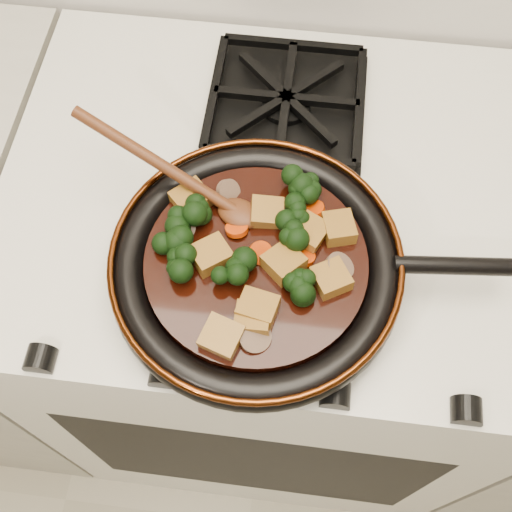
# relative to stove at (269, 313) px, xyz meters

# --- Properties ---
(stove) EXTENTS (0.76, 0.60, 0.90)m
(stove) POSITION_rel_stove_xyz_m (0.00, 0.00, 0.00)
(stove) COLOR silver
(stove) RESTS_ON ground
(burner_grate_front) EXTENTS (0.23, 0.23, 0.03)m
(burner_grate_front) POSITION_rel_stove_xyz_m (0.00, -0.14, 0.46)
(burner_grate_front) COLOR black
(burner_grate_front) RESTS_ON stove
(burner_grate_back) EXTENTS (0.23, 0.23, 0.03)m
(burner_grate_back) POSITION_rel_stove_xyz_m (0.00, 0.14, 0.46)
(burner_grate_back) COLOR black
(burner_grate_back) RESTS_ON stove
(skillet) EXTENTS (0.48, 0.36, 0.05)m
(skillet) POSITION_rel_stove_xyz_m (-0.01, -0.14, 0.49)
(skillet) COLOR black
(skillet) RESTS_ON burner_grate_front
(braising_sauce) EXTENTS (0.27, 0.27, 0.02)m
(braising_sauce) POSITION_rel_stove_xyz_m (-0.01, -0.14, 0.50)
(braising_sauce) COLOR black
(braising_sauce) RESTS_ON skillet
(tofu_cube_0) EXTENTS (0.06, 0.06, 0.02)m
(tofu_cube_0) POSITION_rel_stove_xyz_m (-0.10, -0.07, 0.52)
(tofu_cube_0) COLOR brown
(tofu_cube_0) RESTS_ON braising_sauce
(tofu_cube_1) EXTENTS (0.05, 0.05, 0.03)m
(tofu_cube_1) POSITION_rel_stove_xyz_m (0.00, -0.21, 0.52)
(tofu_cube_1) COLOR brown
(tofu_cube_1) RESTS_ON braising_sauce
(tofu_cube_2) EXTENTS (0.05, 0.05, 0.03)m
(tofu_cube_2) POSITION_rel_stove_xyz_m (0.09, -0.09, 0.52)
(tofu_cube_2) COLOR brown
(tofu_cube_2) RESTS_ON braising_sauce
(tofu_cube_3) EXTENTS (0.06, 0.06, 0.03)m
(tofu_cube_3) POSITION_rel_stove_xyz_m (0.02, -0.15, 0.52)
(tofu_cube_3) COLOR brown
(tofu_cube_3) RESTS_ON braising_sauce
(tofu_cube_4) EXTENTS (0.04, 0.04, 0.03)m
(tofu_cube_4) POSITION_rel_stove_xyz_m (-0.00, -0.22, 0.52)
(tofu_cube_4) COLOR brown
(tofu_cube_4) RESTS_ON braising_sauce
(tofu_cube_5) EXTENTS (0.06, 0.06, 0.03)m
(tofu_cube_5) POSITION_rel_stove_xyz_m (-0.06, -0.15, 0.52)
(tofu_cube_5) COLOR brown
(tofu_cube_5) RESTS_ON braising_sauce
(tofu_cube_6) EXTENTS (0.05, 0.06, 0.03)m
(tofu_cube_6) POSITION_rel_stove_xyz_m (0.05, -0.10, 0.52)
(tofu_cube_6) COLOR brown
(tofu_cube_6) RESTS_ON braising_sauce
(tofu_cube_7) EXTENTS (0.05, 0.05, 0.02)m
(tofu_cube_7) POSITION_rel_stove_xyz_m (0.08, -0.16, 0.52)
(tofu_cube_7) COLOR brown
(tofu_cube_7) RESTS_ON braising_sauce
(tofu_cube_8) EXTENTS (0.04, 0.04, 0.03)m
(tofu_cube_8) POSITION_rel_stove_xyz_m (-0.00, -0.08, 0.52)
(tofu_cube_8) COLOR brown
(tofu_cube_8) RESTS_ON braising_sauce
(tofu_cube_9) EXTENTS (0.05, 0.05, 0.03)m
(tofu_cube_9) POSITION_rel_stove_xyz_m (-0.03, -0.25, 0.52)
(tofu_cube_9) COLOR brown
(tofu_cube_9) RESTS_ON braising_sauce
(broccoli_floret_0) EXTENTS (0.09, 0.08, 0.07)m
(broccoli_floret_0) POSITION_rel_stove_xyz_m (0.04, -0.18, 0.52)
(broccoli_floret_0) COLOR black
(broccoli_floret_0) RESTS_ON braising_sauce
(broccoli_floret_1) EXTENTS (0.07, 0.07, 0.07)m
(broccoli_floret_1) POSITION_rel_stove_xyz_m (-0.10, -0.09, 0.52)
(broccoli_floret_1) COLOR black
(broccoli_floret_1) RESTS_ON braising_sauce
(broccoli_floret_2) EXTENTS (0.08, 0.08, 0.07)m
(broccoli_floret_2) POSITION_rel_stove_xyz_m (0.03, -0.11, 0.52)
(broccoli_floret_2) COLOR black
(broccoli_floret_2) RESTS_ON braising_sauce
(broccoli_floret_3) EXTENTS (0.07, 0.08, 0.07)m
(broccoli_floret_3) POSITION_rel_stove_xyz_m (0.02, -0.08, 0.52)
(broccoli_floret_3) COLOR black
(broccoli_floret_3) RESTS_ON braising_sauce
(broccoli_floret_4) EXTENTS (0.09, 0.09, 0.06)m
(broccoli_floret_4) POSITION_rel_stove_xyz_m (-0.11, -0.13, 0.52)
(broccoli_floret_4) COLOR black
(broccoli_floret_4) RESTS_ON braising_sauce
(broccoli_floret_5) EXTENTS (0.09, 0.08, 0.06)m
(broccoli_floret_5) POSITION_rel_stove_xyz_m (-0.03, -0.17, 0.52)
(broccoli_floret_5) COLOR black
(broccoli_floret_5) RESTS_ON braising_sauce
(broccoli_floret_6) EXTENTS (0.08, 0.09, 0.07)m
(broccoli_floret_6) POSITION_rel_stove_xyz_m (-0.09, -0.17, 0.52)
(broccoli_floret_6) COLOR black
(broccoli_floret_6) RESTS_ON braising_sauce
(broccoli_floret_7) EXTENTS (0.08, 0.07, 0.07)m
(broccoli_floret_7) POSITION_rel_stove_xyz_m (0.03, -0.04, 0.52)
(broccoli_floret_7) COLOR black
(broccoli_floret_7) RESTS_ON braising_sauce
(carrot_coin_0) EXTENTS (0.03, 0.03, 0.02)m
(carrot_coin_0) POSITION_rel_stove_xyz_m (-0.04, -0.11, 0.51)
(carrot_coin_0) COLOR #C33405
(carrot_coin_0) RESTS_ON braising_sauce
(carrot_coin_1) EXTENTS (0.03, 0.03, 0.02)m
(carrot_coin_1) POSITION_rel_stove_xyz_m (0.05, -0.07, 0.51)
(carrot_coin_1) COLOR #C33405
(carrot_coin_1) RESTS_ON braising_sauce
(carrot_coin_2) EXTENTS (0.03, 0.03, 0.01)m
(carrot_coin_2) POSITION_rel_stove_xyz_m (0.00, -0.23, 0.51)
(carrot_coin_2) COLOR #C33405
(carrot_coin_2) RESTS_ON braising_sauce
(carrot_coin_3) EXTENTS (0.03, 0.03, 0.02)m
(carrot_coin_3) POSITION_rel_stove_xyz_m (0.05, -0.13, 0.51)
(carrot_coin_3) COLOR #C33405
(carrot_coin_3) RESTS_ON braising_sauce
(carrot_coin_4) EXTENTS (0.03, 0.03, 0.03)m
(carrot_coin_4) POSITION_rel_stove_xyz_m (-0.00, -0.14, 0.51)
(carrot_coin_4) COLOR #C33405
(carrot_coin_4) RESTS_ON braising_sauce
(mushroom_slice_0) EXTENTS (0.04, 0.04, 0.03)m
(mushroom_slice_0) POSITION_rel_stove_xyz_m (-0.05, -0.06, 0.52)
(mushroom_slice_0) COLOR brown
(mushroom_slice_0) RESTS_ON braising_sauce
(mushroom_slice_1) EXTENTS (0.04, 0.04, 0.02)m
(mushroom_slice_1) POSITION_rel_stove_xyz_m (-0.10, -0.11, 0.52)
(mushroom_slice_1) COLOR brown
(mushroom_slice_1) RESTS_ON braising_sauce
(mushroom_slice_2) EXTENTS (0.05, 0.05, 0.02)m
(mushroom_slice_2) POSITION_rel_stove_xyz_m (0.00, -0.24, 0.52)
(mushroom_slice_2) COLOR brown
(mushroom_slice_2) RESTS_ON braising_sauce
(mushroom_slice_3) EXTENTS (0.04, 0.04, 0.02)m
(mushroom_slice_3) POSITION_rel_stove_xyz_m (0.09, -0.14, 0.52)
(mushroom_slice_3) COLOR brown
(mushroom_slice_3) RESTS_ON braising_sauce
(mushroom_slice_4) EXTENTS (0.03, 0.03, 0.03)m
(mushroom_slice_4) POSITION_rel_stove_xyz_m (-0.10, -0.11, 0.52)
(mushroom_slice_4) COLOR brown
(mushroom_slice_4) RESTS_ON braising_sauce
(wooden_spoon) EXTENTS (0.15, 0.08, 0.23)m
(wooden_spoon) POSITION_rel_stove_xyz_m (-0.10, -0.06, 0.53)
(wooden_spoon) COLOR #4D2510
(wooden_spoon) RESTS_ON braising_sauce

